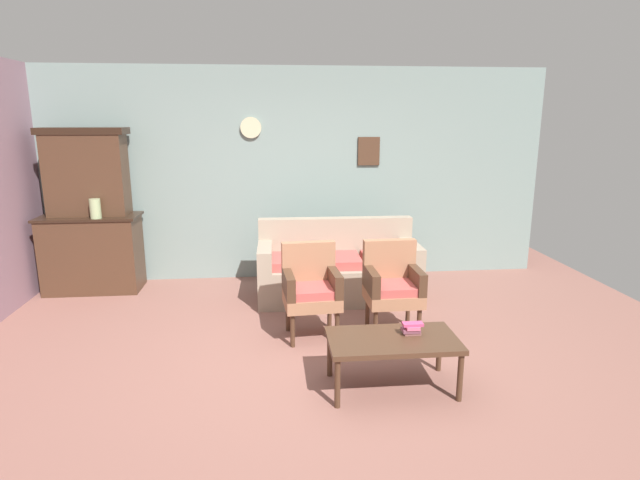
% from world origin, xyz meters
% --- Properties ---
extents(ground_plane, '(7.68, 7.68, 0.00)m').
position_xyz_m(ground_plane, '(0.00, 0.00, 0.00)').
color(ground_plane, '#84564C').
extents(wall_back_with_decor, '(6.40, 0.09, 2.70)m').
position_xyz_m(wall_back_with_decor, '(0.00, 2.63, 1.35)').
color(wall_back_with_decor, gray).
rests_on(wall_back_with_decor, ground).
extents(side_cabinet, '(1.16, 0.55, 0.93)m').
position_xyz_m(side_cabinet, '(-2.54, 2.25, 0.47)').
color(side_cabinet, '#472D1E').
rests_on(side_cabinet, ground).
extents(cabinet_upper_hutch, '(0.99, 0.38, 1.03)m').
position_xyz_m(cabinet_upper_hutch, '(-2.54, 2.33, 1.45)').
color(cabinet_upper_hutch, '#472D1E').
rests_on(cabinet_upper_hutch, side_cabinet).
extents(vase_on_cabinet, '(0.13, 0.13, 0.23)m').
position_xyz_m(vase_on_cabinet, '(-2.40, 2.07, 1.04)').
color(vase_on_cabinet, '#9FB27E').
rests_on(vase_on_cabinet, side_cabinet).
extents(floral_couch, '(1.86, 0.83, 0.90)m').
position_xyz_m(floral_couch, '(0.39, 1.71, 0.33)').
color(floral_couch, gray).
rests_on(floral_couch, ground).
extents(armchair_by_doorway, '(0.55, 0.53, 0.90)m').
position_xyz_m(armchair_by_doorway, '(-0.01, 0.64, 0.50)').
color(armchair_by_doorway, '#9E6B4C').
rests_on(armchair_by_doorway, ground).
extents(armchair_row_middle, '(0.53, 0.50, 0.90)m').
position_xyz_m(armchair_row_middle, '(0.78, 0.65, 0.50)').
color(armchair_row_middle, '#9E6B4C').
rests_on(armchair_row_middle, ground).
extents(coffee_table, '(1.00, 0.56, 0.42)m').
position_xyz_m(coffee_table, '(0.53, -0.44, 0.38)').
color(coffee_table, '#472D1E').
rests_on(coffee_table, ground).
extents(book_stack_on_table, '(0.16, 0.11, 0.10)m').
position_xyz_m(book_stack_on_table, '(0.69, -0.38, 0.47)').
color(book_stack_on_table, '#8D5653').
rests_on(book_stack_on_table, coffee_table).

